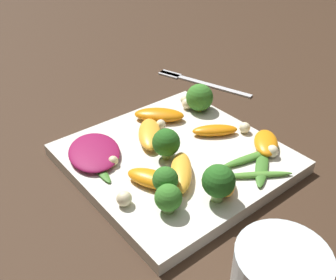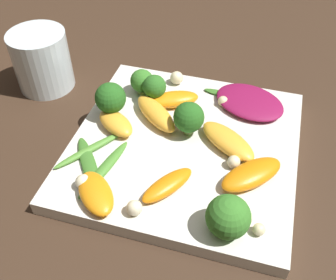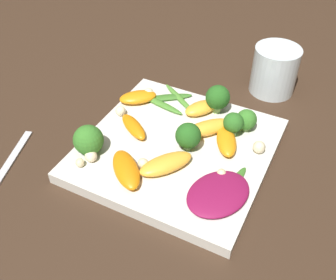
# 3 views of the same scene
# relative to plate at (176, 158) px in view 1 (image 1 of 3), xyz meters

# --- Properties ---
(ground_plane) EXTENTS (2.40, 2.40, 0.00)m
(ground_plane) POSITION_rel_plate_xyz_m (0.00, 0.00, -0.01)
(ground_plane) COLOR #382619
(plate) EXTENTS (0.27, 0.27, 0.02)m
(plate) POSITION_rel_plate_xyz_m (0.00, 0.00, 0.00)
(plate) COLOR silver
(plate) RESTS_ON ground_plane
(fork) EXTENTS (0.19, 0.08, 0.01)m
(fork) POSITION_rel_plate_xyz_m (-0.18, 0.19, -0.01)
(fork) COLOR silver
(fork) RESTS_ON ground_plane
(radicchio_leaf_0) EXTENTS (0.11, 0.10, 0.01)m
(radicchio_leaf_0) POSITION_rel_plate_xyz_m (-0.07, -0.09, 0.02)
(radicchio_leaf_0) COLOR maroon
(radicchio_leaf_0) RESTS_ON plate
(orange_segment_0) EXTENTS (0.08, 0.07, 0.02)m
(orange_segment_0) POSITION_rel_plate_xyz_m (0.05, -0.03, 0.02)
(orange_segment_0) COLOR #FCAD33
(orange_segment_0) RESTS_ON plate
(orange_segment_1) EXTENTS (0.08, 0.07, 0.02)m
(orange_segment_1) POSITION_rel_plate_xyz_m (-0.05, -0.01, 0.02)
(orange_segment_1) COLOR #FCAD33
(orange_segment_1) RESTS_ON plate
(orange_segment_2) EXTENTS (0.07, 0.07, 0.02)m
(orange_segment_2) POSITION_rel_plate_xyz_m (0.07, 0.11, 0.02)
(orange_segment_2) COLOR orange
(orange_segment_2) RESTS_ON plate
(orange_segment_3) EXTENTS (0.06, 0.07, 0.01)m
(orange_segment_3) POSITION_rel_plate_xyz_m (0.00, 0.07, 0.02)
(orange_segment_3) COLOR orange
(orange_segment_3) RESTS_ON plate
(orange_segment_4) EXTENTS (0.06, 0.06, 0.02)m
(orange_segment_4) POSITION_rel_plate_xyz_m (0.09, 0.00, 0.02)
(orange_segment_4) COLOR #FCAD33
(orange_segment_4) RESTS_ON plate
(orange_segment_5) EXTENTS (0.08, 0.08, 0.02)m
(orange_segment_5) POSITION_rel_plate_xyz_m (-0.08, 0.04, 0.02)
(orange_segment_5) COLOR orange
(orange_segment_5) RESTS_ON plate
(orange_segment_6) EXTENTS (0.07, 0.06, 0.02)m
(orange_segment_6) POSITION_rel_plate_xyz_m (0.03, -0.06, 0.02)
(orange_segment_6) COLOR orange
(orange_segment_6) RESTS_ON plate
(broccoli_floret_0) EXTENTS (0.03, 0.03, 0.04)m
(broccoli_floret_0) POSITION_rel_plate_xyz_m (0.08, -0.08, 0.03)
(broccoli_floret_0) COLOR #7A9E51
(broccoli_floret_0) RESTS_ON plate
(broccoli_floret_1) EXTENTS (0.03, 0.03, 0.04)m
(broccoli_floret_1) POSITION_rel_plate_xyz_m (0.06, -0.06, 0.03)
(broccoli_floret_1) COLOR #7A9E51
(broccoli_floret_1) RESTS_ON plate
(broccoli_floret_2) EXTENTS (0.04, 0.04, 0.04)m
(broccoli_floret_2) POSITION_rel_plate_xyz_m (0.00, -0.02, 0.03)
(broccoli_floret_2) COLOR #7A9E51
(broccoli_floret_2) RESTS_ON plate
(broccoli_floret_3) EXTENTS (0.04, 0.04, 0.04)m
(broccoli_floret_3) POSITION_rel_plate_xyz_m (-0.07, 0.11, 0.03)
(broccoli_floret_3) COLOR #84AD5B
(broccoli_floret_3) RESTS_ON plate
(broccoli_floret_4) EXTENTS (0.04, 0.04, 0.05)m
(broccoli_floret_4) POSITION_rel_plate_xyz_m (0.10, -0.02, 0.04)
(broccoli_floret_4) COLOR #84AD5B
(broccoli_floret_4) RESTS_ON plate
(arugula_sprig_0) EXTENTS (0.06, 0.08, 0.01)m
(arugula_sprig_0) POSITION_rel_plate_xyz_m (0.10, 0.05, 0.01)
(arugula_sprig_0) COLOR #518E33
(arugula_sprig_0) RESTS_ON plate
(arugula_sprig_1) EXTENTS (0.03, 0.10, 0.01)m
(arugula_sprig_1) POSITION_rel_plate_xyz_m (0.08, 0.07, 0.01)
(arugula_sprig_1) COLOR #47842D
(arugula_sprig_1) RESTS_ON plate
(arugula_sprig_2) EXTENTS (0.07, 0.08, 0.01)m
(arugula_sprig_2) POSITION_rel_plate_xyz_m (0.09, 0.07, 0.01)
(arugula_sprig_2) COLOR #3D7528
(arugula_sprig_2) RESTS_ON plate
(arugula_sprig_3) EXTENTS (0.08, 0.02, 0.00)m
(arugula_sprig_3) POSITION_rel_plate_xyz_m (-0.04, -0.10, 0.01)
(arugula_sprig_3) COLOR #3D7528
(arugula_sprig_3) RESTS_ON plate
(macadamia_nut_0) EXTENTS (0.01, 0.01, 0.01)m
(macadamia_nut_0) POSITION_rel_plate_xyz_m (-0.10, 0.10, 0.02)
(macadamia_nut_0) COLOR beige
(macadamia_nut_0) RESTS_ON plate
(macadamia_nut_1) EXTENTS (0.02, 0.02, 0.02)m
(macadamia_nut_1) POSITION_rel_plate_xyz_m (0.04, -0.11, 0.02)
(macadamia_nut_1) COLOR beige
(macadamia_nut_1) RESTS_ON plate
(macadamia_nut_2) EXTENTS (0.02, 0.02, 0.02)m
(macadamia_nut_2) POSITION_rel_plate_xyz_m (0.09, 0.10, 0.02)
(macadamia_nut_2) COLOR beige
(macadamia_nut_2) RESTS_ON plate
(macadamia_nut_3) EXTENTS (0.02, 0.02, 0.02)m
(macadamia_nut_3) POSITION_rel_plate_xyz_m (0.02, 0.11, 0.02)
(macadamia_nut_3) COLOR beige
(macadamia_nut_3) RESTS_ON plate
(macadamia_nut_4) EXTENTS (0.02, 0.02, 0.02)m
(macadamia_nut_4) POSITION_rel_plate_xyz_m (-0.08, 0.09, 0.02)
(macadamia_nut_4) COLOR beige
(macadamia_nut_4) RESTS_ON plate
(macadamia_nut_5) EXTENTS (0.01, 0.01, 0.01)m
(macadamia_nut_5) POSITION_rel_plate_xyz_m (-0.03, -0.08, 0.02)
(macadamia_nut_5) COLOR beige
(macadamia_nut_5) RESTS_ON plate
(macadamia_nut_6) EXTENTS (0.02, 0.02, 0.02)m
(macadamia_nut_6) POSITION_rel_plate_xyz_m (-0.06, 0.02, 0.02)
(macadamia_nut_6) COLOR beige
(macadamia_nut_6) RESTS_ON plate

